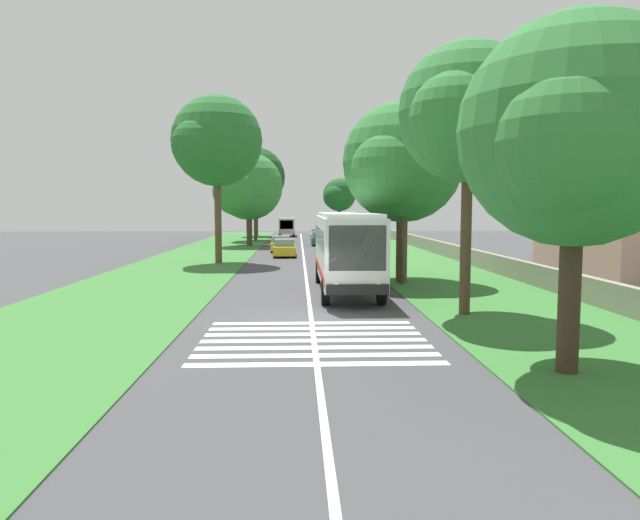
{
  "coord_description": "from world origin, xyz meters",
  "views": [
    {
      "loc": [
        -20.9,
        0.48,
        3.98
      ],
      "look_at": [
        5.95,
        -0.54,
        1.6
      ],
      "focal_mm": 33.23,
      "sensor_mm": 36.0,
      "label": 1
    }
  ],
  "objects_px": {
    "trailing_car_2": "(320,239)",
    "utility_pole": "(403,196)",
    "trailing_car_0": "(285,248)",
    "roadside_tree_right_3": "(464,117)",
    "trailing_car_3": "(318,235)",
    "trailing_minibus_0": "(287,225)",
    "roadside_tree_left_3": "(255,194)",
    "roadside_tree_right_1": "(399,166)",
    "roadside_tree_left_0": "(215,143)",
    "trailing_car_1": "(281,244)",
    "roadside_building": "(632,229)",
    "roadside_tree_right_0": "(338,196)",
    "roadside_tree_right_2": "(569,138)",
    "coach_bus": "(346,247)",
    "roadside_tree_left_1": "(247,188)",
    "roadside_tree_left_2": "(253,179)"
  },
  "relations": [
    {
      "from": "trailing_car_3",
      "to": "roadside_tree_left_2",
      "type": "relative_size",
      "value": 0.39
    },
    {
      "from": "coach_bus",
      "to": "trailing_minibus_0",
      "type": "height_order",
      "value": "coach_bus"
    },
    {
      "from": "roadside_tree_right_1",
      "to": "roadside_building",
      "type": "height_order",
      "value": "roadside_tree_right_1"
    },
    {
      "from": "roadside_tree_left_2",
      "to": "roadside_tree_right_3",
      "type": "distance_m",
      "value": 51.02
    },
    {
      "from": "trailing_car_1",
      "to": "roadside_building",
      "type": "bearing_deg",
      "value": -135.57
    },
    {
      "from": "trailing_car_2",
      "to": "roadside_tree_left_3",
      "type": "xyz_separation_m",
      "value": [
        19.15,
        8.23,
        5.22
      ]
    },
    {
      "from": "roadside_tree_right_3",
      "to": "trailing_car_2",
      "type": "bearing_deg",
      "value": 5.13
    },
    {
      "from": "roadside_tree_left_0",
      "to": "roadside_tree_left_2",
      "type": "distance_m",
      "value": 29.02
    },
    {
      "from": "trailing_car_3",
      "to": "roadside_tree_left_3",
      "type": "relative_size",
      "value": 0.5
    },
    {
      "from": "roadside_tree_left_0",
      "to": "roadside_tree_left_3",
      "type": "distance_m",
      "value": 39.54
    },
    {
      "from": "utility_pole",
      "to": "roadside_tree_right_1",
      "type": "bearing_deg",
      "value": -1.97
    },
    {
      "from": "roadside_tree_right_3",
      "to": "roadside_building",
      "type": "height_order",
      "value": "roadside_tree_right_3"
    },
    {
      "from": "trailing_car_2",
      "to": "roadside_tree_left_3",
      "type": "height_order",
      "value": "roadside_tree_left_3"
    },
    {
      "from": "trailing_car_1",
      "to": "roadside_tree_left_2",
      "type": "height_order",
      "value": "roadside_tree_left_2"
    },
    {
      "from": "trailing_car_1",
      "to": "roadside_building",
      "type": "xyz_separation_m",
      "value": [
        -20.92,
        -20.51,
        2.13
      ]
    },
    {
      "from": "coach_bus",
      "to": "utility_pole",
      "type": "relative_size",
      "value": 1.28
    },
    {
      "from": "roadside_tree_left_1",
      "to": "roadside_tree_left_2",
      "type": "bearing_deg",
      "value": 0.33
    },
    {
      "from": "trailing_car_0",
      "to": "roadside_tree_right_3",
      "type": "relative_size",
      "value": 0.43
    },
    {
      "from": "trailing_car_1",
      "to": "roadside_tree_left_1",
      "type": "bearing_deg",
      "value": 25.62
    },
    {
      "from": "trailing_car_2",
      "to": "roadside_tree_right_0",
      "type": "xyz_separation_m",
      "value": [
        19.34,
        -3.29,
        4.95
      ]
    },
    {
      "from": "roadside_tree_left_2",
      "to": "roadside_building",
      "type": "height_order",
      "value": "roadside_tree_left_2"
    },
    {
      "from": "roadside_tree_left_3",
      "to": "roadside_tree_left_0",
      "type": "bearing_deg",
      "value": -179.89
    },
    {
      "from": "trailing_car_2",
      "to": "roadside_tree_left_2",
      "type": "distance_m",
      "value": 13.39
    },
    {
      "from": "trailing_car_1",
      "to": "trailing_car_3",
      "type": "distance_m",
      "value": 18.03
    },
    {
      "from": "trailing_minibus_0",
      "to": "roadside_tree_right_0",
      "type": "xyz_separation_m",
      "value": [
        -0.74,
        -7.15,
        4.07
      ]
    },
    {
      "from": "roadside_tree_left_0",
      "to": "roadside_tree_right_1",
      "type": "height_order",
      "value": "roadside_tree_left_0"
    },
    {
      "from": "roadside_tree_right_2",
      "to": "trailing_car_2",
      "type": "bearing_deg",
      "value": 4.68
    },
    {
      "from": "roadside_tree_left_3",
      "to": "roadside_tree_right_0",
      "type": "distance_m",
      "value": 11.52
    },
    {
      "from": "trailing_minibus_0",
      "to": "roadside_tree_right_3",
      "type": "height_order",
      "value": "roadside_tree_right_3"
    },
    {
      "from": "trailing_car_3",
      "to": "roadside_tree_right_3",
      "type": "distance_m",
      "value": 50.33
    },
    {
      "from": "trailing_car_2",
      "to": "utility_pole",
      "type": "height_order",
      "value": "utility_pole"
    },
    {
      "from": "trailing_car_2",
      "to": "roadside_tree_right_3",
      "type": "relative_size",
      "value": 0.43
    },
    {
      "from": "trailing_car_2",
      "to": "roadside_tree_right_1",
      "type": "bearing_deg",
      "value": -174.47
    },
    {
      "from": "trailing_car_3",
      "to": "roadside_tree_right_2",
      "type": "bearing_deg",
      "value": -176.16
    },
    {
      "from": "trailing_minibus_0",
      "to": "roadside_tree_right_1",
      "type": "height_order",
      "value": "roadside_tree_right_1"
    },
    {
      "from": "trailing_minibus_0",
      "to": "roadside_tree_right_1",
      "type": "relative_size",
      "value": 0.63
    },
    {
      "from": "roadside_tree_left_0",
      "to": "roadside_tree_right_3",
      "type": "xyz_separation_m",
      "value": [
        -20.75,
        -11.84,
        -1.24
      ]
    },
    {
      "from": "utility_pole",
      "to": "trailing_car_0",
      "type": "bearing_deg",
      "value": 19.29
    },
    {
      "from": "coach_bus",
      "to": "roadside_tree_right_2",
      "type": "distance_m",
      "value": 15.03
    },
    {
      "from": "trailing_minibus_0",
      "to": "utility_pole",
      "type": "relative_size",
      "value": 0.69
    },
    {
      "from": "trailing_car_2",
      "to": "utility_pole",
      "type": "relative_size",
      "value": 0.49
    },
    {
      "from": "trailing_car_1",
      "to": "roadside_tree_left_2",
      "type": "distance_m",
      "value": 19.17
    },
    {
      "from": "coach_bus",
      "to": "trailing_car_0",
      "type": "distance_m",
      "value": 20.77
    },
    {
      "from": "coach_bus",
      "to": "roadside_tree_left_1",
      "type": "distance_m",
      "value": 34.65
    },
    {
      "from": "trailing_car_3",
      "to": "trailing_minibus_0",
      "type": "height_order",
      "value": "trailing_minibus_0"
    },
    {
      "from": "trailing_car_0",
      "to": "trailing_car_3",
      "type": "height_order",
      "value": "same"
    },
    {
      "from": "coach_bus",
      "to": "roadside_tree_right_1",
      "type": "relative_size",
      "value": 1.18
    },
    {
      "from": "trailing_car_3",
      "to": "roadside_tree_right_1",
      "type": "distance_m",
      "value": 40.45
    },
    {
      "from": "trailing_car_0",
      "to": "roadside_tree_right_0",
      "type": "relative_size",
      "value": 0.54
    },
    {
      "from": "trailing_car_3",
      "to": "roadside_building",
      "type": "relative_size",
      "value": 0.38
    }
  ]
}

